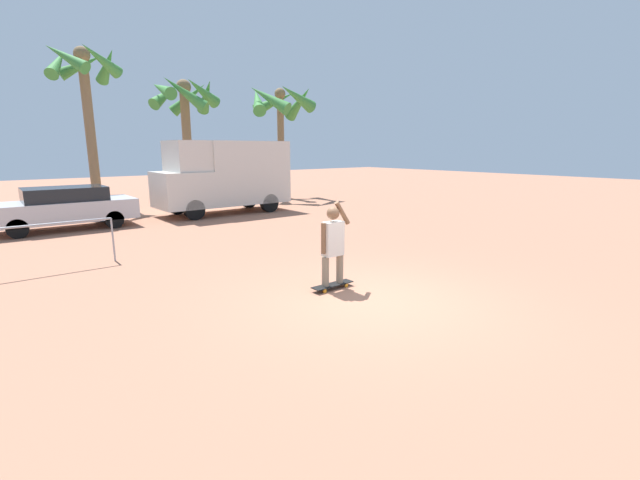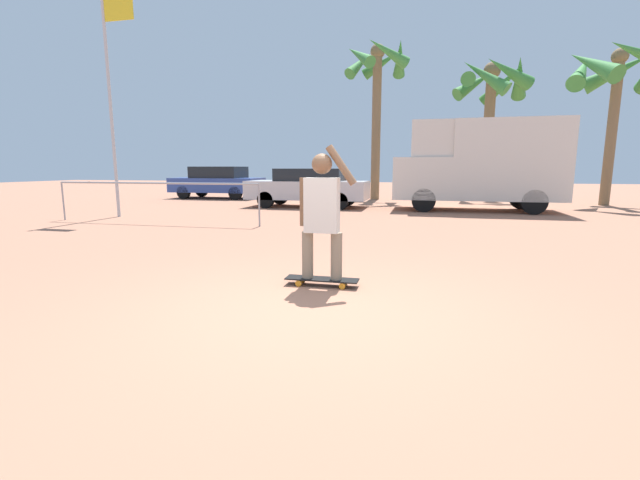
% 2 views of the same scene
% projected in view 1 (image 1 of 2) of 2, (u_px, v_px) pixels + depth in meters
% --- Properties ---
extents(ground_plane, '(80.00, 80.00, 0.00)m').
position_uv_depth(ground_plane, '(375.00, 301.00, 7.69)').
color(ground_plane, '#A36B51').
extents(skateboard, '(0.91, 0.23, 0.09)m').
position_uv_depth(skateboard, '(333.00, 285.00, 8.32)').
color(skateboard, black).
rests_on(skateboard, ground_plane).
extents(person_skateboarder, '(0.70, 0.24, 1.62)m').
position_uv_depth(person_skateboarder, '(333.00, 241.00, 8.13)').
color(person_skateboarder, gray).
rests_on(person_skateboarder, skateboard).
extents(camper_van, '(5.42, 2.08, 2.98)m').
position_uv_depth(camper_van, '(225.00, 175.00, 17.82)').
color(camper_van, black).
rests_on(camper_van, ground_plane).
extents(parked_car_silver, '(4.41, 1.84, 1.42)m').
position_uv_depth(parked_car_silver, '(64.00, 207.00, 14.32)').
color(parked_car_silver, black).
rests_on(parked_car_silver, ground_plane).
extents(palm_tree_near_van, '(3.59, 3.64, 6.07)m').
position_uv_depth(palm_tree_near_van, '(280.00, 105.00, 22.75)').
color(palm_tree_near_van, brown).
rests_on(palm_tree_near_van, ground_plane).
extents(palm_tree_center_background, '(3.54, 3.77, 6.40)m').
position_uv_depth(palm_tree_center_background, '(185.00, 102.00, 22.61)').
color(palm_tree_center_background, brown).
rests_on(palm_tree_center_background, ground_plane).
extents(palm_tree_far_left, '(3.07, 2.99, 6.97)m').
position_uv_depth(palm_tree_far_left, '(85.00, 80.00, 18.02)').
color(palm_tree_far_left, brown).
rests_on(palm_tree_far_left, ground_plane).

